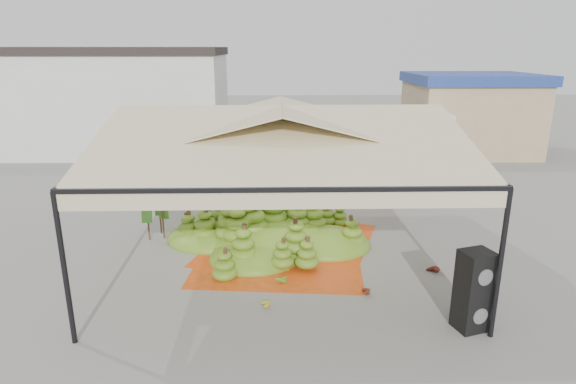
{
  "coord_description": "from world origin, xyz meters",
  "views": [
    {
      "loc": [
        -0.14,
        -12.04,
        5.39
      ],
      "look_at": [
        0.2,
        1.5,
        1.3
      ],
      "focal_mm": 30.0,
      "sensor_mm": 36.0,
      "label": 1
    }
  ],
  "objects_px": {
    "banana_heap": "(271,221)",
    "truck_right": "(369,134)",
    "vendor": "(242,189)",
    "truck_left": "(230,138)",
    "speaker_stack": "(474,291)"
  },
  "relations": [
    {
      "from": "banana_heap",
      "to": "truck_right",
      "type": "bearing_deg",
      "value": 63.53
    },
    {
      "from": "speaker_stack",
      "to": "truck_right",
      "type": "distance_m",
      "value": 13.29
    },
    {
      "from": "vendor",
      "to": "truck_right",
      "type": "height_order",
      "value": "truck_right"
    },
    {
      "from": "vendor",
      "to": "truck_left",
      "type": "height_order",
      "value": "truck_left"
    },
    {
      "from": "banana_heap",
      "to": "truck_right",
      "type": "relative_size",
      "value": 0.79
    },
    {
      "from": "speaker_stack",
      "to": "banana_heap",
      "type": "bearing_deg",
      "value": 114.52
    },
    {
      "from": "truck_left",
      "to": "banana_heap",
      "type": "bearing_deg",
      "value": -102.68
    },
    {
      "from": "banana_heap",
      "to": "truck_right",
      "type": "xyz_separation_m",
      "value": [
        4.37,
        8.76,
        0.95
      ]
    },
    {
      "from": "vendor",
      "to": "truck_right",
      "type": "relative_size",
      "value": 0.24
    },
    {
      "from": "vendor",
      "to": "truck_left",
      "type": "distance_m",
      "value": 7.53
    },
    {
      "from": "vendor",
      "to": "truck_right",
      "type": "bearing_deg",
      "value": -117.58
    },
    {
      "from": "truck_left",
      "to": "truck_right",
      "type": "bearing_deg",
      "value": -32.67
    },
    {
      "from": "banana_heap",
      "to": "speaker_stack",
      "type": "xyz_separation_m",
      "value": [
        3.99,
        -4.49,
        0.17
      ]
    },
    {
      "from": "speaker_stack",
      "to": "vendor",
      "type": "bearing_deg",
      "value": 109.3
    },
    {
      "from": "banana_heap",
      "to": "speaker_stack",
      "type": "distance_m",
      "value": 6.01
    }
  ]
}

